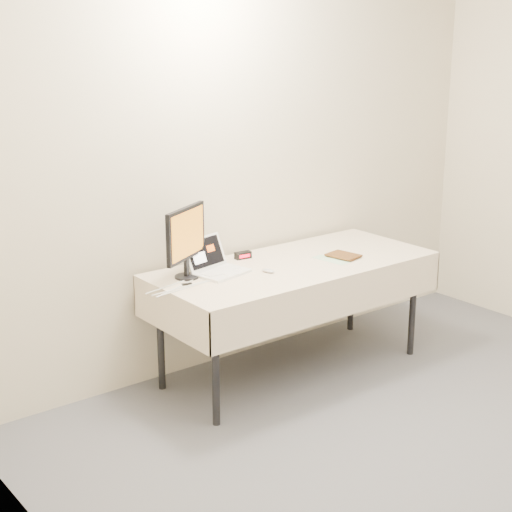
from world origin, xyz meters
TOP-DOWN VIEW (x-y plane):
  - back_wall at (0.00, 2.50)m, footprint 4.00×0.10m
  - table at (0.00, 2.05)m, footprint 1.86×0.81m
  - laptop at (-0.51, 2.19)m, footprint 0.36×0.35m
  - monitor at (-0.70, 2.21)m, footprint 0.38×0.22m
  - book at (0.27, 1.93)m, footprint 0.15×0.05m
  - alarm_clock at (-0.19, 2.33)m, footprint 0.11×0.06m
  - clicker at (-0.25, 1.99)m, footprint 0.06×0.09m
  - paper_form at (0.24, 1.95)m, footprint 0.13×0.26m
  - usb_dongle at (-0.78, 2.09)m, footprint 0.06×0.03m

SIDE VIEW (x-z plane):
  - table at x=0.00m, z-range 0.31..1.05m
  - paper_form at x=0.24m, z-range 0.74..0.74m
  - usb_dongle at x=-0.78m, z-range 0.74..0.75m
  - clicker at x=-0.25m, z-range 0.74..0.76m
  - alarm_clock at x=-0.19m, z-range 0.74..0.78m
  - laptop at x=-0.51m, z-range 0.69..0.89m
  - book at x=0.27m, z-range 0.74..0.94m
  - monitor at x=-0.70m, z-range 0.77..1.20m
  - back_wall at x=0.00m, z-range 0.00..2.70m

